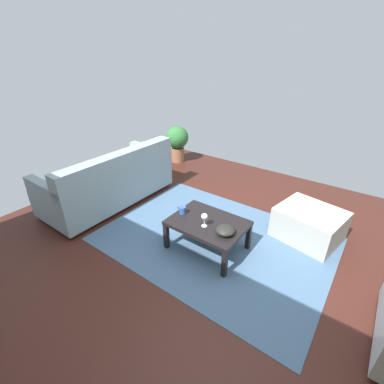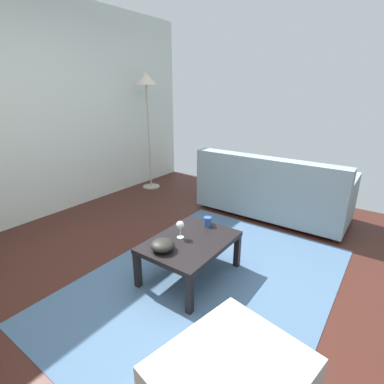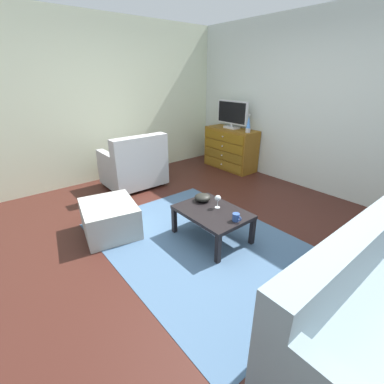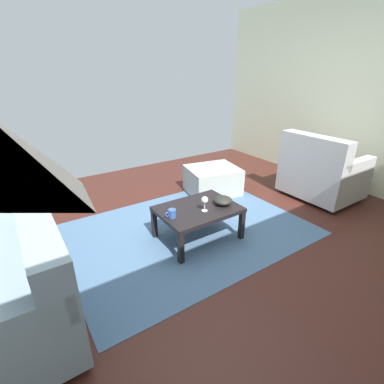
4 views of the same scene
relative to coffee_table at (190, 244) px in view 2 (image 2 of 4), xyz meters
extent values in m
cube|color=#3D1C16|center=(-0.19, 0.02, -0.34)|extent=(5.65, 5.20, 0.05)
cube|color=silver|center=(-0.19, 2.38, 1.03)|extent=(5.65, 0.12, 2.69)
cube|color=#425E7D|center=(0.01, -0.18, -0.31)|extent=(2.60, 1.90, 0.01)
cube|color=black|center=(-0.38, 0.27, -0.16)|extent=(0.05, 0.05, 0.32)
cube|color=black|center=(0.38, 0.27, -0.16)|extent=(0.05, 0.05, 0.32)
cube|color=black|center=(-0.38, -0.27, -0.16)|extent=(0.05, 0.05, 0.32)
cube|color=black|center=(0.38, -0.27, -0.16)|extent=(0.05, 0.05, 0.32)
cube|color=black|center=(0.00, 0.00, 0.03)|extent=(0.82, 0.60, 0.04)
cylinder|color=silver|center=(-0.02, 0.09, 0.05)|extent=(0.06, 0.06, 0.00)
cylinder|color=silver|center=(-0.02, 0.09, 0.09)|extent=(0.01, 0.01, 0.09)
sphere|color=silver|center=(-0.02, 0.09, 0.17)|extent=(0.07, 0.07, 0.07)
cylinder|color=#2F4E94|center=(0.33, 0.03, 0.09)|extent=(0.08, 0.08, 0.08)
torus|color=#2F4E94|center=(0.38, 0.03, 0.09)|extent=(0.05, 0.01, 0.05)
ellipsoid|color=black|center=(-0.26, 0.08, 0.09)|extent=(0.20, 0.20, 0.09)
cylinder|color=#332319|center=(2.13, -0.92, -0.29)|extent=(0.05, 0.05, 0.05)
cylinder|color=#332319|center=(2.13, 0.80, -0.29)|extent=(0.05, 0.05, 0.05)
cylinder|color=#332319|center=(1.44, -0.92, -0.29)|extent=(0.05, 0.05, 0.05)
cylinder|color=#332319|center=(1.44, 0.80, -0.29)|extent=(0.05, 0.05, 0.05)
cube|color=gray|center=(1.79, -0.06, -0.08)|extent=(0.85, 1.88, 0.38)
cube|color=gray|center=(1.46, -0.06, 0.31)|extent=(0.20, 1.88, 0.39)
cube|color=gray|center=(1.79, -0.94, 0.21)|extent=(0.81, 0.12, 0.20)
cube|color=gray|center=(1.79, 0.82, 0.21)|extent=(0.81, 0.12, 0.20)
cylinder|color=#A59E8C|center=(1.64, 2.02, -0.31)|extent=(0.28, 0.28, 0.02)
cylinder|color=#A59E8C|center=(1.64, 2.02, 0.52)|extent=(0.02, 0.02, 1.63)
cone|color=beige|center=(1.64, 2.02, 1.42)|extent=(0.32, 0.32, 0.18)
camera|label=1|loc=(-1.30, 2.06, 1.70)|focal=25.00mm
camera|label=2|loc=(-1.81, -1.32, 1.28)|focal=27.31mm
camera|label=3|loc=(1.93, -1.87, 1.46)|focal=24.81mm
camera|label=4|loc=(1.51, 2.14, 1.38)|focal=26.54mm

